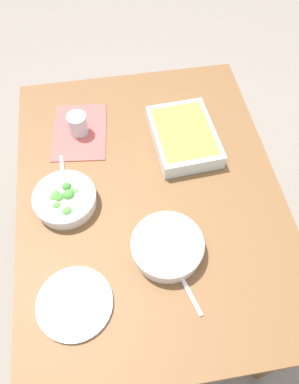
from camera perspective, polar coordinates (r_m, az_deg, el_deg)
ground_plane at (r=1.95m, az=0.00°, el=-11.73°), size 6.00×6.00×0.00m
dining_table at (r=1.36m, az=0.00°, el=-2.03°), size 1.20×0.90×0.74m
placemat at (r=1.47m, az=-10.57°, el=9.01°), size 0.30×0.23×0.00m
stew_bowl at (r=1.15m, az=2.72°, el=-8.23°), size 0.22×0.22×0.06m
broccoli_bowl at (r=1.26m, az=-12.73°, el=-0.95°), size 0.21×0.21×0.07m
baking_dish at (r=1.39m, az=5.26°, el=8.49°), size 0.31×0.24×0.06m
drink_cup at (r=1.44m, az=-10.79°, el=9.96°), size 0.07×0.07×0.08m
side_plate at (r=1.14m, az=-11.30°, el=-16.27°), size 0.22×0.22×0.01m
spoon_by_stew at (r=1.15m, az=5.11°, el=-13.22°), size 0.17×0.07×0.01m
spoon_by_broccoli at (r=1.33m, az=-12.88°, el=1.62°), size 0.18×0.03×0.01m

